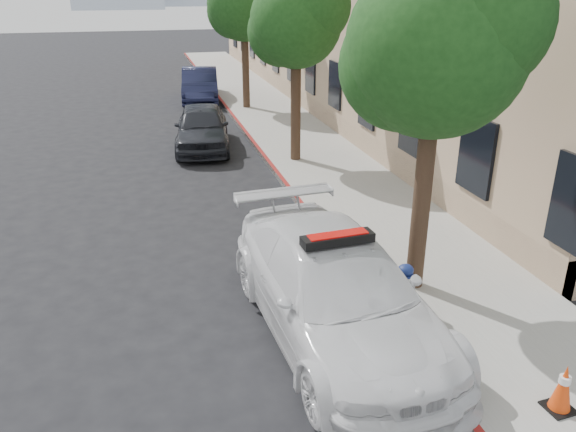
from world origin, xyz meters
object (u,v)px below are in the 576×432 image
Objects in this scene: parked_car_mid at (202,127)px; parked_car_far at (200,85)px; traffic_cone at (563,388)px; police_car at (336,290)px; fire_hydrant at (404,288)px.

parked_car_mid is 8.19m from parked_car_far.
parked_car_mid is at bearing -89.56° from parked_car_far.
traffic_cone is at bearing -78.34° from parked_car_far.
police_car is 11.32m from parked_car_mid.
police_car is 3.30m from traffic_cone.
parked_car_far is at bearing 91.28° from parked_car_mid.
police_car reaches higher than parked_car_mid.
parked_car_mid reaches higher than fire_hydrant.
parked_car_far is (0.10, 19.44, -0.05)m from police_car.
fire_hydrant is 2.82m from traffic_cone.
parked_car_mid is at bearing 90.06° from police_car.
fire_hydrant is at bearing -80.24° from parked_car_far.
police_car is 19.44m from parked_car_far.
parked_car_mid is (-0.74, 11.30, -0.07)m from police_car.
police_car reaches higher than traffic_cone.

